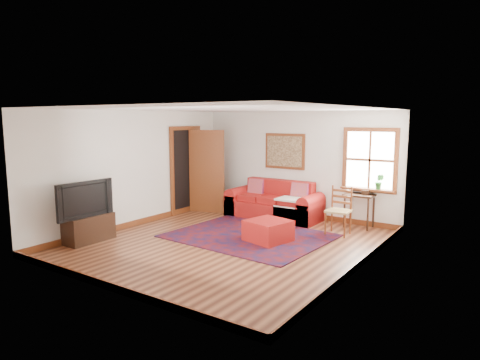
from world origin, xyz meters
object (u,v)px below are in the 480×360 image
Objects in this scene: side_table at (359,200)px; media_cabinet at (89,228)px; red_leather_sofa at (275,206)px; ladder_back_chair at (339,209)px; red_ottoman at (268,231)px.

media_cabinet is at bearing -134.75° from side_table.
red_leather_sofa is 1.89m from ladder_back_chair.
ladder_back_chair is 1.04× the size of media_cabinet.
red_ottoman is at bearing 33.96° from media_cabinet.
ladder_back_chair is at bearing -101.43° from side_table.
red_leather_sofa is at bearing 163.38° from ladder_back_chair.
red_ottoman is at bearing -125.67° from ladder_back_chair.
media_cabinet reaches higher than red_ottoman.
red_ottoman is 0.74× the size of ladder_back_chair.
red_ottoman is at bearing -63.94° from red_leather_sofa.
side_table is 5.55m from media_cabinet.
red_ottoman is 0.99× the size of side_table.
red_leather_sofa is at bearing 129.54° from red_ottoman.
side_table is 0.75× the size of ladder_back_chair.
side_table is at bearing 6.26° from red_leather_sofa.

